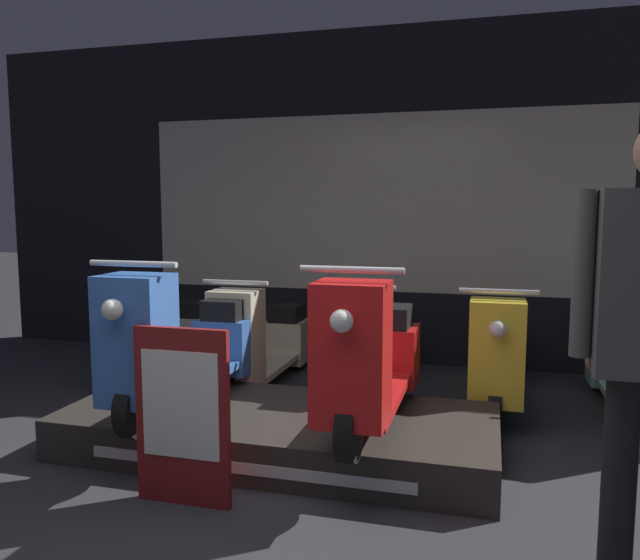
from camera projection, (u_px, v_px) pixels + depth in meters
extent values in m
plane|color=#2D2D33|center=(230.00, 543.00, 2.83)|extent=(30.00, 30.00, 0.00)
cube|color=black|center=(375.00, 198.00, 6.04)|extent=(8.31, 0.08, 3.20)
cube|color=beige|center=(374.00, 204.00, 6.00)|extent=(4.57, 0.01, 1.70)
cube|color=#2D2823|center=(278.00, 431.00, 3.88)|extent=(2.66, 1.10, 0.26)
cube|color=silver|center=(244.00, 469.00, 3.35)|extent=(1.86, 0.01, 0.06)
cylinder|color=black|center=(136.00, 407.00, 3.40)|extent=(0.09, 0.34, 0.34)
cylinder|color=black|center=(229.00, 355.00, 4.61)|extent=(0.09, 0.34, 0.34)
cube|color=#386BBC|center=(190.00, 379.00, 4.01)|extent=(0.34, 1.15, 0.05)
cube|color=#386BBC|center=(136.00, 340.00, 3.39)|extent=(0.36, 0.31, 0.71)
cube|color=#386BBC|center=(228.00, 344.00, 4.57)|extent=(0.38, 0.36, 0.39)
cube|color=black|center=(227.00, 308.00, 4.53)|extent=(0.27, 0.32, 0.14)
cylinder|color=silver|center=(133.00, 264.00, 3.33)|extent=(0.51, 0.03, 0.03)
sphere|color=white|center=(112.00, 310.00, 3.16)|extent=(0.11, 0.11, 0.11)
cylinder|color=black|center=(350.00, 428.00, 3.09)|extent=(0.09, 0.34, 0.34)
cylinder|color=black|center=(390.00, 366.00, 4.29)|extent=(0.09, 0.34, 0.34)
cube|color=red|center=(373.00, 393.00, 3.69)|extent=(0.34, 1.15, 0.05)
cube|color=red|center=(351.00, 353.00, 3.07)|extent=(0.36, 0.31, 0.71)
cube|color=red|center=(389.00, 354.00, 4.26)|extent=(0.38, 0.36, 0.39)
cube|color=black|center=(390.00, 316.00, 4.22)|extent=(0.27, 0.32, 0.14)
cylinder|color=silver|center=(352.00, 270.00, 3.01)|extent=(0.51, 0.03, 0.03)
sphere|color=white|center=(342.00, 321.00, 2.84)|extent=(0.11, 0.11, 0.11)
cylinder|color=black|center=(126.00, 377.00, 4.97)|extent=(0.09, 0.34, 0.34)
cylinder|color=black|center=(197.00, 344.00, 6.17)|extent=(0.09, 0.34, 0.34)
cube|color=#BCBCC1|center=(166.00, 359.00, 5.57)|extent=(0.34, 1.15, 0.05)
cube|color=#BCBCC1|center=(126.00, 330.00, 4.95)|extent=(0.36, 0.31, 0.71)
cube|color=#BCBCC1|center=(196.00, 336.00, 6.14)|extent=(0.38, 0.36, 0.39)
cube|color=black|center=(195.00, 309.00, 6.10)|extent=(0.27, 0.32, 0.14)
cylinder|color=silver|center=(124.00, 278.00, 4.89)|extent=(0.51, 0.03, 0.03)
sphere|color=white|center=(109.00, 310.00, 4.72)|extent=(0.11, 0.11, 0.11)
cylinder|color=black|center=(236.00, 386.00, 4.72)|extent=(0.09, 0.34, 0.34)
cylinder|color=black|center=(288.00, 349.00, 5.92)|extent=(0.09, 0.34, 0.34)
cube|color=beige|center=(265.00, 366.00, 5.32)|extent=(0.34, 1.15, 0.05)
cube|color=beige|center=(236.00, 337.00, 4.70)|extent=(0.36, 0.31, 0.71)
cube|color=beige|center=(287.00, 341.00, 5.89)|extent=(0.38, 0.36, 0.39)
cube|color=black|center=(287.00, 313.00, 5.85)|extent=(0.27, 0.32, 0.14)
cylinder|color=silver|center=(235.00, 282.00, 4.64)|extent=(0.51, 0.03, 0.03)
sphere|color=white|center=(224.00, 315.00, 4.47)|extent=(0.11, 0.11, 0.11)
cylinder|color=black|center=(358.00, 396.00, 4.47)|extent=(0.09, 0.34, 0.34)
cylinder|color=black|center=(387.00, 356.00, 5.67)|extent=(0.09, 0.34, 0.34)
cube|color=orange|center=(374.00, 374.00, 5.07)|extent=(0.34, 1.15, 0.05)
cube|color=orange|center=(359.00, 344.00, 4.45)|extent=(0.36, 0.31, 0.71)
cube|color=orange|center=(386.00, 347.00, 5.64)|extent=(0.38, 0.36, 0.39)
cube|color=black|center=(386.00, 318.00, 5.60)|extent=(0.27, 0.32, 0.14)
cylinder|color=silver|center=(359.00, 287.00, 4.39)|extent=(0.51, 0.03, 0.03)
sphere|color=white|center=(353.00, 322.00, 4.22)|extent=(0.11, 0.11, 0.11)
cylinder|color=black|center=(495.00, 407.00, 4.22)|extent=(0.09, 0.34, 0.34)
cylinder|color=black|center=(494.00, 363.00, 5.42)|extent=(0.09, 0.34, 0.34)
cube|color=yellow|center=(494.00, 383.00, 4.82)|extent=(0.34, 1.15, 0.05)
cube|color=yellow|center=(496.00, 352.00, 4.20)|extent=(0.36, 0.31, 0.71)
cube|color=yellow|center=(495.00, 353.00, 5.39)|extent=(0.38, 0.36, 0.39)
cube|color=black|center=(496.00, 323.00, 5.35)|extent=(0.27, 0.32, 0.14)
cylinder|color=silver|center=(499.00, 291.00, 4.14)|extent=(0.51, 0.03, 0.03)
sphere|color=white|center=(498.00, 329.00, 3.98)|extent=(0.11, 0.11, 0.11)
cylinder|color=black|center=(612.00, 370.00, 5.17)|extent=(0.09, 0.34, 0.34)
cube|color=#8EC6AD|center=(628.00, 392.00, 4.57)|extent=(0.34, 1.15, 0.05)
cube|color=#8EC6AD|center=(613.00, 360.00, 5.14)|extent=(0.38, 0.36, 0.39)
cube|color=black|center=(615.00, 329.00, 5.10)|extent=(0.27, 0.32, 0.14)
cylinder|color=black|center=(619.00, 483.00, 2.43)|extent=(0.13, 0.13, 0.88)
cylinder|color=#474C47|center=(583.00, 274.00, 2.38)|extent=(0.08, 0.08, 0.64)
cube|color=maroon|center=(182.00, 417.00, 3.15)|extent=(0.51, 0.04, 0.92)
cube|color=white|center=(180.00, 405.00, 3.12)|extent=(0.42, 0.01, 0.55)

